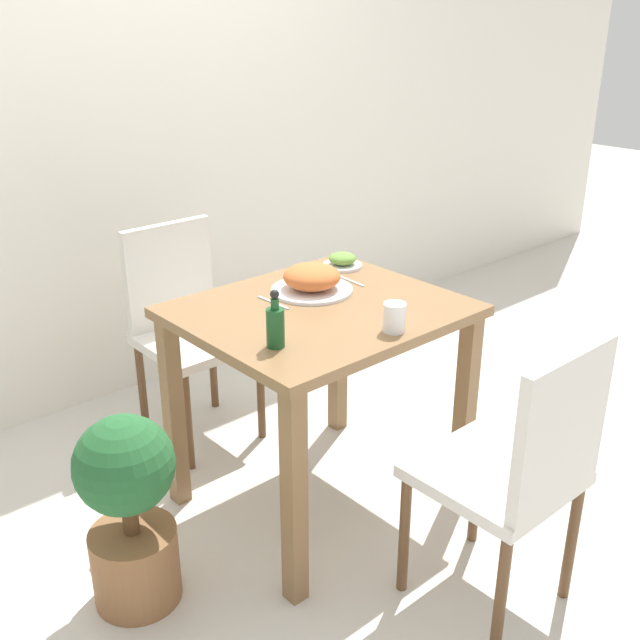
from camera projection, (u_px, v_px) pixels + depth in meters
The scene contains 12 objects.
ground_plane at pixel (320, 497), 2.84m from camera, with size 16.00×16.00×0.00m, color beige.
wall_back at pixel (120, 111), 3.24m from camera, with size 8.00×0.05×2.60m.
dining_table at pixel (320, 342), 2.59m from camera, with size 0.90×0.78×0.78m.
chair_near at pixel (519, 465), 2.13m from camera, with size 0.42×0.42×0.90m.
chair_far at pixel (186, 320), 3.11m from camera, with size 0.42×0.42×0.90m.
food_plate at pixel (312, 280), 2.65m from camera, with size 0.29×0.29×0.10m.
side_plate at pixel (342, 261), 2.91m from camera, with size 0.15×0.15×0.06m.
drink_cup at pixel (394, 317), 2.33m from camera, with size 0.07×0.07×0.09m.
sauce_bottle at pixel (275, 325), 2.21m from camera, with size 0.06×0.06×0.18m.
fork_utensil at pixel (273, 303), 2.56m from camera, with size 0.01×0.16×0.00m.
spoon_utensil at pixel (348, 280), 2.78m from camera, with size 0.02×0.18×0.00m.
potted_plant_left at pixel (129, 506), 2.23m from camera, with size 0.30×0.30×0.64m.
Camera 1 is at (-1.56, -1.77, 1.72)m, focal length 42.00 mm.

